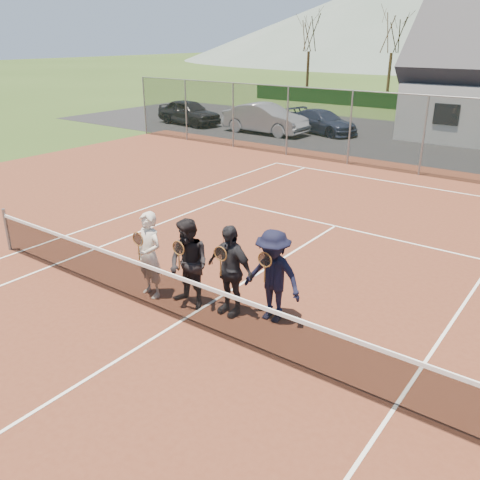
{
  "coord_description": "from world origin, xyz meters",
  "views": [
    {
      "loc": [
        5.82,
        -6.01,
        5.01
      ],
      "look_at": [
        0.27,
        1.5,
        1.25
      ],
      "focal_mm": 38.0,
      "sensor_mm": 36.0,
      "label": 1
    }
  ],
  "objects": [
    {
      "name": "tree_b",
      "position": [
        -9.0,
        33.0,
        5.79
      ],
      "size": [
        3.2,
        3.2,
        7.77
      ],
      "color": "#392614",
      "rests_on": "ground"
    },
    {
      "name": "car_a",
      "position": [
        -15.31,
        17.36,
        0.74
      ],
      "size": [
        4.5,
        2.25,
        1.47
      ],
      "primitive_type": "imported",
      "rotation": [
        0.0,
        0.0,
        1.45
      ],
      "color": "black",
      "rests_on": "ground"
    },
    {
      "name": "tennis_net",
      "position": [
        0.0,
        0.0,
        0.54
      ],
      "size": [
        11.68,
        0.08,
        1.1
      ],
      "color": "slate",
      "rests_on": "ground"
    },
    {
      "name": "player_d",
      "position": [
        1.32,
        1.08,
        0.92
      ],
      "size": [
        1.18,
        0.71,
        1.8
      ],
      "color": "black",
      "rests_on": "court_surface"
    },
    {
      "name": "car_b",
      "position": [
        -9.88,
        17.58,
        0.8
      ],
      "size": [
        4.87,
        1.75,
        1.6
      ],
      "primitive_type": "imported",
      "rotation": [
        0.0,
        0.0,
        1.56
      ],
      "color": "gray",
      "rests_on": "ground"
    },
    {
      "name": "tarmac_carpark",
      "position": [
        -4.0,
        20.0,
        0.01
      ],
      "size": [
        40.0,
        12.0,
        0.01
      ],
      "primitive_type": "cube",
      "color": "black",
      "rests_on": "ground"
    },
    {
      "name": "player_c",
      "position": [
        0.53,
        0.83,
        0.92
      ],
      "size": [
        1.08,
        0.53,
        1.8
      ],
      "color": "black",
      "rests_on": "court_surface"
    },
    {
      "name": "hill_west",
      "position": [
        -25.0,
        95.0,
        9.0
      ],
      "size": [
        110.0,
        110.0,
        18.0
      ],
      "primitive_type": "cone",
      "color": "#52635A",
      "rests_on": "ground"
    },
    {
      "name": "ground",
      "position": [
        0.0,
        20.0,
        0.0
      ],
      "size": [
        220.0,
        220.0,
        0.0
      ],
      "primitive_type": "plane",
      "color": "#2B4117",
      "rests_on": "ground"
    },
    {
      "name": "court_markings",
      "position": [
        0.0,
        0.0,
        0.02
      ],
      "size": [
        11.03,
        23.83,
        0.01
      ],
      "color": "white",
      "rests_on": "court_surface"
    },
    {
      "name": "player_a",
      "position": [
        -1.2,
        0.43,
        0.92
      ],
      "size": [
        0.71,
        0.54,
        1.8
      ],
      "color": "beige",
      "rests_on": "court_surface"
    },
    {
      "name": "car_c",
      "position": [
        -7.37,
        19.44,
        0.63
      ],
      "size": [
        4.63,
        2.81,
        1.26
      ],
      "primitive_type": "imported",
      "rotation": [
        0.0,
        0.0,
        1.31
      ],
      "color": "#1B2236",
      "rests_on": "ground"
    },
    {
      "name": "player_b",
      "position": [
        -0.27,
        0.57,
        0.92
      ],
      "size": [
        0.92,
        0.74,
        1.8
      ],
      "color": "black",
      "rests_on": "court_surface"
    },
    {
      "name": "perimeter_fence",
      "position": [
        0.0,
        13.5,
        1.52
      ],
      "size": [
        30.07,
        0.07,
        3.02
      ],
      "color": "slate",
      "rests_on": "ground"
    },
    {
      "name": "tree_a",
      "position": [
        -16.0,
        33.0,
        5.79
      ],
      "size": [
        3.2,
        3.2,
        7.77
      ],
      "color": "#331F12",
      "rests_on": "ground"
    },
    {
      "name": "court_surface",
      "position": [
        0.0,
        0.0,
        0.01
      ],
      "size": [
        30.0,
        30.0,
        0.02
      ],
      "primitive_type": "cube",
      "color": "#562819",
      "rests_on": "ground"
    }
  ]
}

